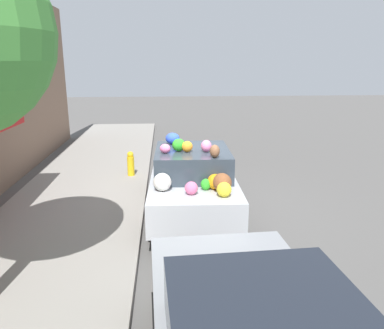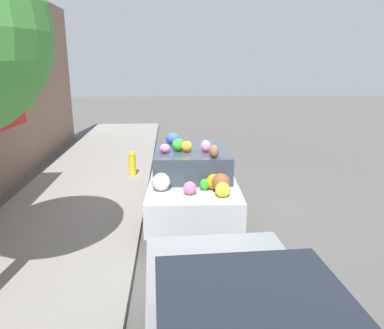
# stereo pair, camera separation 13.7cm
# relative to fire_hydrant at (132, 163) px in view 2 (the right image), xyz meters

# --- Properties ---
(ground_plane) EXTENTS (60.00, 60.00, 0.00)m
(ground_plane) POSITION_rel_fire_hydrant_xyz_m (-2.56, -1.58, -0.48)
(ground_plane) COLOR #565451
(sidewalk_curb) EXTENTS (24.00, 3.20, 0.14)m
(sidewalk_curb) POSITION_rel_fire_hydrant_xyz_m (-2.56, 1.12, -0.41)
(sidewalk_curb) COLOR gray
(sidewalk_curb) RESTS_ON ground
(fire_hydrant) EXTENTS (0.20, 0.20, 0.70)m
(fire_hydrant) POSITION_rel_fire_hydrant_xyz_m (0.00, 0.00, 0.00)
(fire_hydrant) COLOR gold
(fire_hydrant) RESTS_ON sidewalk_curb
(art_car) EXTENTS (4.06, 1.89, 1.76)m
(art_car) POSITION_rel_fire_hydrant_xyz_m (-2.63, -1.56, 0.31)
(art_car) COLOR #B7BABF
(art_car) RESTS_ON ground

